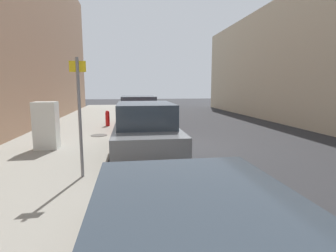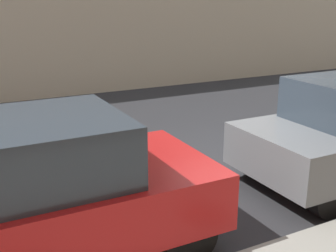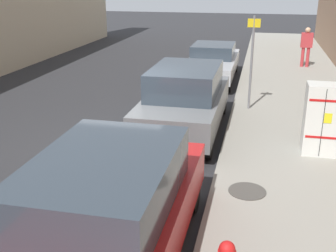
{
  "view_description": "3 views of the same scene",
  "coord_description": "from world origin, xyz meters",
  "px_view_note": "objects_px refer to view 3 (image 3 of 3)",
  "views": [
    {
      "loc": [
        -1.78,
        -9.55,
        2.21
      ],
      "look_at": [
        -0.33,
        0.07,
        0.76
      ],
      "focal_mm": 28.0,
      "sensor_mm": 36.0,
      "label": 1
    },
    {
      "loc": [
        -5.83,
        4.73,
        2.98
      ],
      "look_at": [
        -0.73,
        2.08,
        1.24
      ],
      "focal_mm": 45.0,
      "sensor_mm": 36.0,
      "label": 2
    },
    {
      "loc": [
        -3.14,
        9.01,
        3.91
      ],
      "look_at": [
        -1.4,
        1.16,
        1.04
      ],
      "focal_mm": 45.0,
      "sensor_mm": 36.0,
      "label": 3
    }
  ],
  "objects_px": {
    "parked_sedan_silver": "(213,62)",
    "discarded_refrigerator": "(321,119)",
    "pedestrian_walking_far": "(306,44)",
    "parked_suv_gray": "(185,99)",
    "street_sign_post": "(252,58)",
    "parked_suv_red": "(107,214)"
  },
  "relations": [
    {
      "from": "pedestrian_walking_far",
      "to": "parked_sedan_silver",
      "type": "bearing_deg",
      "value": 62.94
    },
    {
      "from": "discarded_refrigerator",
      "to": "parked_sedan_silver",
      "type": "height_order",
      "value": "discarded_refrigerator"
    },
    {
      "from": "discarded_refrigerator",
      "to": "pedestrian_walking_far",
      "type": "height_order",
      "value": "pedestrian_walking_far"
    },
    {
      "from": "parked_sedan_silver",
      "to": "parked_suv_gray",
      "type": "distance_m",
      "value": 6.04
    },
    {
      "from": "discarded_refrigerator",
      "to": "parked_suv_red",
      "type": "relative_size",
      "value": 0.33
    },
    {
      "from": "pedestrian_walking_far",
      "to": "parked_sedan_silver",
      "type": "xyz_separation_m",
      "value": [
        3.75,
        2.81,
        -0.4
      ]
    },
    {
      "from": "parked_suv_gray",
      "to": "parked_suv_red",
      "type": "xyz_separation_m",
      "value": [
        0.0,
        5.84,
        0.02
      ]
    },
    {
      "from": "discarded_refrigerator",
      "to": "street_sign_post",
      "type": "height_order",
      "value": "street_sign_post"
    },
    {
      "from": "parked_sedan_silver",
      "to": "discarded_refrigerator",
      "type": "bearing_deg",
      "value": 114.46
    },
    {
      "from": "discarded_refrigerator",
      "to": "parked_sedan_silver",
      "type": "xyz_separation_m",
      "value": [
        3.26,
        -7.17,
        -0.21
      ]
    },
    {
      "from": "pedestrian_walking_far",
      "to": "parked_sedan_silver",
      "type": "height_order",
      "value": "pedestrian_walking_far"
    },
    {
      "from": "street_sign_post",
      "to": "parked_sedan_silver",
      "type": "height_order",
      "value": "street_sign_post"
    },
    {
      "from": "street_sign_post",
      "to": "parked_suv_red",
      "type": "distance_m",
      "value": 8.0
    },
    {
      "from": "pedestrian_walking_far",
      "to": "parked_suv_gray",
      "type": "xyz_separation_m",
      "value": [
        3.75,
        8.85,
        -0.25
      ]
    },
    {
      "from": "parked_suv_red",
      "to": "discarded_refrigerator",
      "type": "bearing_deg",
      "value": -124.68
    },
    {
      "from": "discarded_refrigerator",
      "to": "pedestrian_walking_far",
      "type": "distance_m",
      "value": 9.99
    },
    {
      "from": "discarded_refrigerator",
      "to": "parked_suv_gray",
      "type": "relative_size",
      "value": 0.35
    },
    {
      "from": "discarded_refrigerator",
      "to": "street_sign_post",
      "type": "relative_size",
      "value": 0.58
    },
    {
      "from": "parked_suv_gray",
      "to": "street_sign_post",
      "type": "bearing_deg",
      "value": -129.17
    },
    {
      "from": "pedestrian_walking_far",
      "to": "parked_suv_gray",
      "type": "bearing_deg",
      "value": 93.09
    },
    {
      "from": "pedestrian_walking_far",
      "to": "parked_suv_red",
      "type": "height_order",
      "value": "pedestrian_walking_far"
    },
    {
      "from": "street_sign_post",
      "to": "parked_suv_red",
      "type": "xyz_separation_m",
      "value": [
        1.6,
        7.81,
        -0.76
      ]
    }
  ]
}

